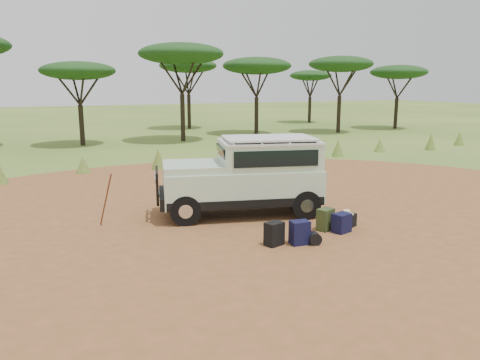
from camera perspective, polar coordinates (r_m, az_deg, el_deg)
name	(u,v)px	position (r m, az deg, el deg)	size (l,w,h in m)	color
ground	(249,225)	(12.02, 1.06, -5.54)	(140.00, 140.00, 0.00)	#456624
dirt_clearing	(249,225)	(12.02, 1.06, -5.52)	(23.00, 23.00, 0.01)	#965531
grass_fringe	(162,160)	(19.94, -9.52, 2.42)	(36.60, 1.60, 0.90)	#456624
acacia_treeline	(121,62)	(30.72, -14.29, 13.80)	(46.70, 13.20, 6.26)	black
safari_vehicle	(247,178)	(12.80, 0.84, 0.28)	(4.65, 2.75, 2.14)	beige
walking_staff	(106,200)	(12.20, -16.04, -2.33)	(0.04, 0.04, 1.50)	maroon
backpack_black	(274,234)	(10.53, 4.19, -6.57)	(0.39, 0.29, 0.54)	black
backpack_navy	(300,233)	(10.65, 7.28, -6.39)	(0.42, 0.30, 0.54)	#111235
backpack_olive	(325,219)	(11.75, 10.36, -4.76)	(0.39, 0.28, 0.55)	#2E3E1C
duffel_navy	(342,223)	(11.67, 12.28, -5.14)	(0.42, 0.32, 0.47)	#111235
hard_case	(346,221)	(12.14, 12.83, -4.84)	(0.48, 0.34, 0.34)	black
stuff_sack	(314,238)	(10.74, 9.04, -7.03)	(0.28, 0.28, 0.28)	black
safari_hat	(347,213)	(12.08, 12.87, -3.90)	(0.34, 0.34, 0.10)	beige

